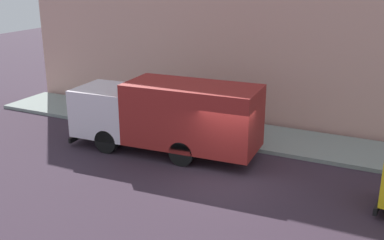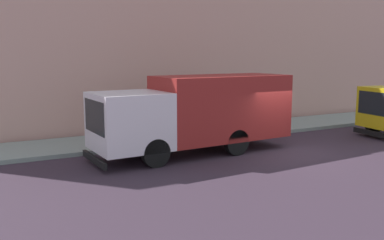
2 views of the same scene
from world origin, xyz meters
The scene contains 8 objects.
ground centered at (0.00, 0.00, 0.00)m, with size 80.00×80.00×0.00m, color #362835.
sidewalk centered at (4.68, 0.00, 0.09)m, with size 3.37×30.00×0.17m, color gray.
building_facade centered at (6.87, 0.00, 5.55)m, with size 0.50×30.00×11.09m, color #D39E90.
large_utility_truck centered at (1.36, 3.29, 1.73)m, with size 2.97×8.49×3.15m.
pedestrian_walking centered at (4.88, 4.46, 1.03)m, with size 0.47×0.47×1.62m.
pedestrian_standing centered at (4.18, 2.91, 1.08)m, with size 0.48×0.48×1.72m.
traffic_cone_orange centered at (3.37, 6.42, 0.48)m, with size 0.43×0.43×0.61m, color orange.
street_sign_post centered at (3.39, 1.74, 1.64)m, with size 0.44×0.08×2.47m.
Camera 1 is at (-15.23, -5.98, 7.75)m, focal length 43.36 mm.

